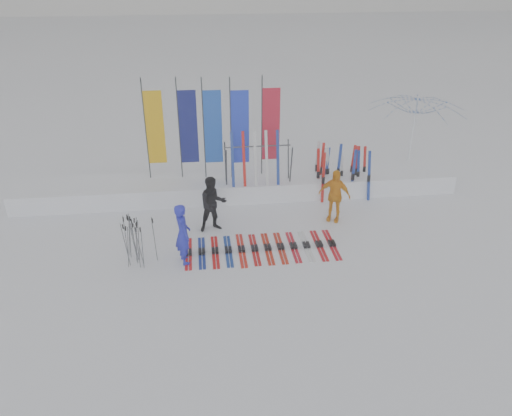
{
  "coord_description": "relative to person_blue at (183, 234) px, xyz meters",
  "views": [
    {
      "loc": [
        -1.21,
        -10.11,
        7.0
      ],
      "look_at": [
        0.2,
        1.6,
        1.0
      ],
      "focal_mm": 35.0,
      "sensor_mm": 36.0,
      "label": 1
    }
  ],
  "objects": [
    {
      "name": "person_blue",
      "position": [
        0.0,
        0.0,
        0.0
      ],
      "size": [
        0.54,
        0.68,
        1.62
      ],
      "primitive_type": "imported",
      "rotation": [
        0.0,
        0.0,
        1.85
      ],
      "color": "#1F24B7",
      "rests_on": "ground"
    },
    {
      "name": "person_yellow",
      "position": [
        4.33,
        1.75,
        -0.02
      ],
      "size": [
        1.0,
        0.77,
        1.59
      ],
      "primitive_type": "imported",
      "rotation": [
        0.0,
        0.0,
        -0.48
      ],
      "color": "orange",
      "rests_on": "ground"
    },
    {
      "name": "feather_flags",
      "position": [
        0.97,
        4.04,
        1.43
      ],
      "size": [
        4.17,
        0.31,
        3.2
      ],
      "color": "#383A3F",
      "rests_on": "ground"
    },
    {
      "name": "ground",
      "position": [
        1.73,
        -0.78,
        -0.81
      ],
      "size": [
        120.0,
        120.0,
        0.0
      ],
      "primitive_type": "plane",
      "color": "white",
      "rests_on": "ground"
    },
    {
      "name": "person_black",
      "position": [
        0.81,
        1.58,
        -0.01
      ],
      "size": [
        0.9,
        0.77,
        1.61
      ],
      "primitive_type": "imported",
      "rotation": [
        0.0,
        0.0,
        0.22
      ],
      "color": "black",
      "rests_on": "ground"
    },
    {
      "name": "ski_row",
      "position": [
        2.01,
        0.35,
        -0.78
      ],
      "size": [
        4.02,
        1.7,
        0.07
      ],
      "color": "red",
      "rests_on": "ground"
    },
    {
      "name": "pole_cluster",
      "position": [
        -1.21,
        0.14,
        -0.21
      ],
      "size": [
        0.81,
        0.76,
        1.25
      ],
      "color": "#595B60",
      "rests_on": "ground"
    },
    {
      "name": "upright_skis",
      "position": [
        4.98,
        3.51,
        -0.01
      ],
      "size": [
        1.73,
        1.06,
        1.7
      ],
      "color": "navy",
      "rests_on": "ground"
    },
    {
      "name": "ski_rack",
      "position": [
        2.31,
        3.42,
        0.57
      ],
      "size": [
        2.04,
        0.8,
        1.23
      ],
      "color": "#383A3F",
      "rests_on": "ground"
    },
    {
      "name": "tent_canopy",
      "position": [
        7.76,
        4.61,
        0.65
      ],
      "size": [
        4.07,
        4.11,
        2.93
      ],
      "primitive_type": "imported",
      "rotation": [
        0.0,
        0.0,
        -0.33
      ],
      "color": "white",
      "rests_on": "ground"
    },
    {
      "name": "snow_bank",
      "position": [
        1.73,
        3.82,
        -0.51
      ],
      "size": [
        14.0,
        1.6,
        0.6
      ],
      "primitive_type": "cube",
      "color": "white",
      "rests_on": "ground"
    }
  ]
}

